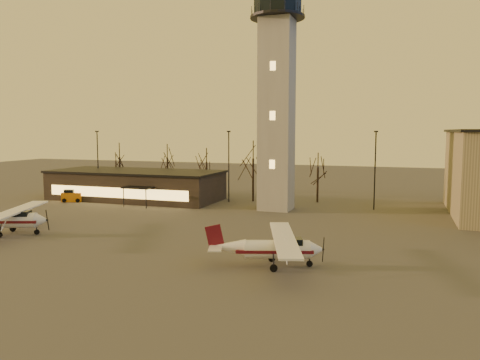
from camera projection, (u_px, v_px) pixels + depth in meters
The scene contains 8 objects.
ground at pixel (165, 278), 32.31m from camera, with size 220.00×220.00×0.00m, color #403D3B.
control_tower at pixel (277, 81), 58.79m from camera, with size 6.80×6.80×32.60m.
terminal at pixel (136, 185), 69.30m from camera, with size 25.40×12.20×4.30m.
light_poles at pixel (282, 167), 60.71m from camera, with size 58.50×12.25×10.14m.
tree_row at pixel (206, 158), 72.95m from camera, with size 37.20×9.20×8.80m.
cessna_front at pixel (279, 252), 34.89m from camera, with size 9.42×11.58×3.23m.
cessna_rear at pixel (11, 223), 45.66m from camera, with size 10.17×12.39×3.49m.
service_cart at pixel (72, 197), 67.18m from camera, with size 3.19×2.55×1.80m.
Camera 1 is at (15.20, -27.99, 10.12)m, focal length 35.00 mm.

